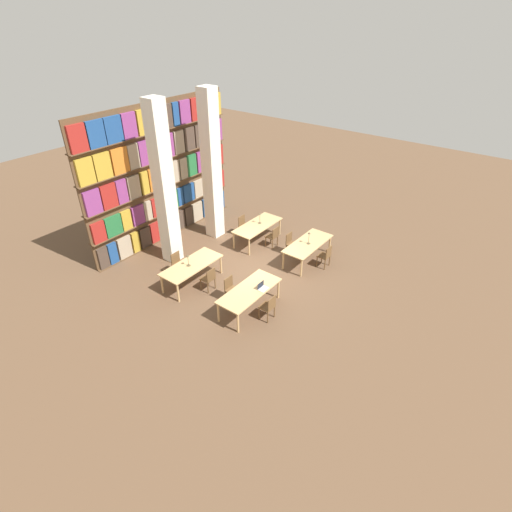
{
  "coord_description": "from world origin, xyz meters",
  "views": [
    {
      "loc": [
        -9.71,
        -7.58,
        8.46
      ],
      "look_at": [
        0.0,
        -0.12,
        0.7
      ],
      "focal_mm": 28.0,
      "sensor_mm": 36.0,
      "label": 1
    }
  ],
  "objects_px": {
    "pillar_left": "(164,187)",
    "chair_6": "(273,236)",
    "chair_3": "(291,243)",
    "reading_table_3": "(257,226)",
    "desk_lamp_1": "(188,259)",
    "chair_4": "(209,278)",
    "reading_table_0": "(249,292)",
    "reading_table_1": "(308,245)",
    "desk_lamp_2": "(260,216)",
    "chair_7": "(244,225)",
    "chair_0": "(268,307)",
    "chair_2": "(325,256)",
    "chair_1": "(231,289)",
    "laptop": "(262,288)",
    "desk_lamp_0": "(309,236)",
    "chair_5": "(178,263)",
    "pillar_center": "(211,168)",
    "reading_table_2": "(192,266)"
  },
  "relations": [
    {
      "from": "pillar_center",
      "to": "chair_5",
      "type": "relative_size",
      "value": 6.7
    },
    {
      "from": "chair_5",
      "to": "chair_1",
      "type": "bearing_deg",
      "value": 90.57
    },
    {
      "from": "desk_lamp_2",
      "to": "pillar_center",
      "type": "bearing_deg",
      "value": 113.57
    },
    {
      "from": "chair_1",
      "to": "desk_lamp_1",
      "type": "relative_size",
      "value": 2.06
    },
    {
      "from": "chair_2",
      "to": "reading_table_3",
      "type": "distance_m",
      "value": 3.19
    },
    {
      "from": "desk_lamp_1",
      "to": "chair_6",
      "type": "bearing_deg",
      "value": -11.86
    },
    {
      "from": "chair_5",
      "to": "chair_7",
      "type": "distance_m",
      "value": 3.75
    },
    {
      "from": "desk_lamp_2",
      "to": "chair_6",
      "type": "bearing_deg",
      "value": -99.0
    },
    {
      "from": "chair_0",
      "to": "chair_2",
      "type": "relative_size",
      "value": 1.0
    },
    {
      "from": "pillar_left",
      "to": "chair_7",
      "type": "distance_m",
      "value": 4.14
    },
    {
      "from": "chair_5",
      "to": "reading_table_2",
      "type": "bearing_deg",
      "value": 86.68
    },
    {
      "from": "chair_1",
      "to": "laptop",
      "type": "bearing_deg",
      "value": 107.19
    },
    {
      "from": "laptop",
      "to": "chair_6",
      "type": "xyz_separation_m",
      "value": [
        3.4,
        2.0,
        -0.33
      ]
    },
    {
      "from": "desk_lamp_1",
      "to": "chair_3",
      "type": "bearing_deg",
      "value": -23.9
    },
    {
      "from": "desk_lamp_1",
      "to": "chair_4",
      "type": "bearing_deg",
      "value": -78.9
    },
    {
      "from": "pillar_center",
      "to": "chair_4",
      "type": "relative_size",
      "value": 6.7
    },
    {
      "from": "reading_table_1",
      "to": "chair_2",
      "type": "relative_size",
      "value": 2.55
    },
    {
      "from": "chair_3",
      "to": "reading_table_3",
      "type": "bearing_deg",
      "value": -89.22
    },
    {
      "from": "pillar_center",
      "to": "reading_table_1",
      "type": "relative_size",
      "value": 2.63
    },
    {
      "from": "laptop",
      "to": "pillar_center",
      "type": "bearing_deg",
      "value": 59.14
    },
    {
      "from": "laptop",
      "to": "chair_2",
      "type": "xyz_separation_m",
      "value": [
        3.38,
        -0.42,
        -0.33
      ]
    },
    {
      "from": "chair_0",
      "to": "desk_lamp_2",
      "type": "distance_m",
      "value": 5.07
    },
    {
      "from": "desk_lamp_2",
      "to": "pillar_left",
      "type": "bearing_deg",
      "value": 150.81
    },
    {
      "from": "pillar_center",
      "to": "desk_lamp_0",
      "type": "xyz_separation_m",
      "value": [
        0.59,
        -4.27,
        -1.89
      ]
    },
    {
      "from": "reading_table_0",
      "to": "reading_table_1",
      "type": "bearing_deg",
      "value": 0.92
    },
    {
      "from": "pillar_left",
      "to": "reading_table_0",
      "type": "relative_size",
      "value": 2.63
    },
    {
      "from": "chair_1",
      "to": "reading_table_1",
      "type": "height_order",
      "value": "chair_1"
    },
    {
      "from": "chair_3",
      "to": "reading_table_3",
      "type": "relative_size",
      "value": 0.39
    },
    {
      "from": "chair_3",
      "to": "pillar_left",
      "type": "bearing_deg",
      "value": -48.35
    },
    {
      "from": "desk_lamp_0",
      "to": "chair_7",
      "type": "relative_size",
      "value": 0.56
    },
    {
      "from": "desk_lamp_0",
      "to": "chair_4",
      "type": "relative_size",
      "value": 0.56
    },
    {
      "from": "laptop",
      "to": "reading_table_3",
      "type": "height_order",
      "value": "laptop"
    },
    {
      "from": "chair_6",
      "to": "pillar_left",
      "type": "bearing_deg",
      "value": 140.41
    },
    {
      "from": "reading_table_1",
      "to": "chair_4",
      "type": "distance_m",
      "value": 4.07
    },
    {
      "from": "chair_3",
      "to": "desk_lamp_1",
      "type": "bearing_deg",
      "value": -23.9
    },
    {
      "from": "pillar_left",
      "to": "reading_table_3",
      "type": "bearing_deg",
      "value": -30.59
    },
    {
      "from": "pillar_left",
      "to": "chair_5",
      "type": "bearing_deg",
      "value": -121.92
    },
    {
      "from": "laptop",
      "to": "reading_table_3",
      "type": "relative_size",
      "value": 0.14
    },
    {
      "from": "reading_table_1",
      "to": "chair_4",
      "type": "bearing_deg",
      "value": 155.38
    },
    {
      "from": "chair_3",
      "to": "chair_5",
      "type": "distance_m",
      "value": 4.46
    },
    {
      "from": "reading_table_1",
      "to": "chair_6",
      "type": "distance_m",
      "value": 1.68
    },
    {
      "from": "pillar_left",
      "to": "chair_6",
      "type": "distance_m",
      "value": 4.76
    },
    {
      "from": "laptop",
      "to": "reading_table_1",
      "type": "relative_size",
      "value": 0.14
    },
    {
      "from": "reading_table_1",
      "to": "desk_lamp_0",
      "type": "height_order",
      "value": "desk_lamp_0"
    },
    {
      "from": "chair_0",
      "to": "reading_table_1",
      "type": "height_order",
      "value": "chair_0"
    },
    {
      "from": "pillar_left",
      "to": "reading_table_3",
      "type": "height_order",
      "value": "pillar_left"
    },
    {
      "from": "reading_table_1",
      "to": "desk_lamp_0",
      "type": "xyz_separation_m",
      "value": [
        -0.03,
        -0.03,
        0.41
      ]
    },
    {
      "from": "reading_table_3",
      "to": "desk_lamp_2",
      "type": "height_order",
      "value": "desk_lamp_2"
    },
    {
      "from": "reading_table_3",
      "to": "chair_6",
      "type": "xyz_separation_m",
      "value": [
        0.04,
        -0.76,
        -0.21
      ]
    },
    {
      "from": "chair_3",
      "to": "reading_table_3",
      "type": "height_order",
      "value": "chair_3"
    }
  ]
}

